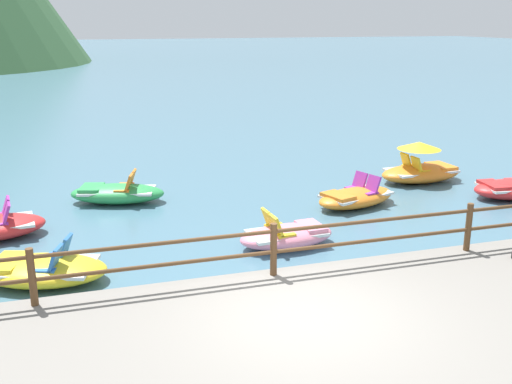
{
  "coord_description": "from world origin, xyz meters",
  "views": [
    {
      "loc": [
        -3.18,
        -7.73,
        4.75
      ],
      "look_at": [
        0.74,
        5.0,
        0.9
      ],
      "focal_mm": 42.34,
      "sensor_mm": 36.0,
      "label": 1
    }
  ],
  "objects_px": {
    "pedal_boat_1": "(287,235)",
    "pedal_boat_4": "(421,169)",
    "pedal_boat_2": "(356,197)",
    "pedal_boat_5": "(42,269)",
    "pedal_boat_3": "(117,193)"
  },
  "relations": [
    {
      "from": "pedal_boat_1",
      "to": "pedal_boat_4",
      "type": "distance_m",
      "value": 6.87
    },
    {
      "from": "pedal_boat_2",
      "to": "pedal_boat_5",
      "type": "bearing_deg",
      "value": -161.4
    },
    {
      "from": "pedal_boat_3",
      "to": "pedal_boat_4",
      "type": "distance_m",
      "value": 8.94
    },
    {
      "from": "pedal_boat_2",
      "to": "pedal_boat_3",
      "type": "height_order",
      "value": "pedal_boat_3"
    },
    {
      "from": "pedal_boat_3",
      "to": "pedal_boat_4",
      "type": "xyz_separation_m",
      "value": [
        8.92,
        -0.49,
        0.14
      ]
    },
    {
      "from": "pedal_boat_2",
      "to": "pedal_boat_4",
      "type": "relative_size",
      "value": 0.99
    },
    {
      "from": "pedal_boat_4",
      "to": "pedal_boat_5",
      "type": "distance_m",
      "value": 11.48
    },
    {
      "from": "pedal_boat_1",
      "to": "pedal_boat_5",
      "type": "height_order",
      "value": "pedal_boat_5"
    },
    {
      "from": "pedal_boat_2",
      "to": "pedal_boat_5",
      "type": "height_order",
      "value": "pedal_boat_5"
    },
    {
      "from": "pedal_boat_3",
      "to": "pedal_boat_4",
      "type": "bearing_deg",
      "value": -3.12
    },
    {
      "from": "pedal_boat_1",
      "to": "pedal_boat_5",
      "type": "bearing_deg",
      "value": -175.63
    },
    {
      "from": "pedal_boat_5",
      "to": "pedal_boat_1",
      "type": "bearing_deg",
      "value": 4.37
    },
    {
      "from": "pedal_boat_3",
      "to": "pedal_boat_1",
      "type": "bearing_deg",
      "value": -53.27
    },
    {
      "from": "pedal_boat_2",
      "to": "pedal_boat_5",
      "type": "relative_size",
      "value": 0.97
    },
    {
      "from": "pedal_boat_1",
      "to": "pedal_boat_2",
      "type": "bearing_deg",
      "value": 39.17
    }
  ]
}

